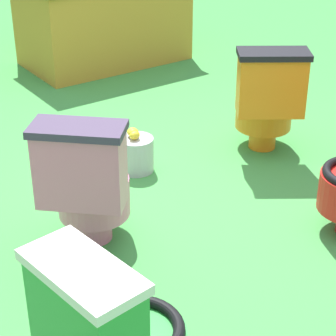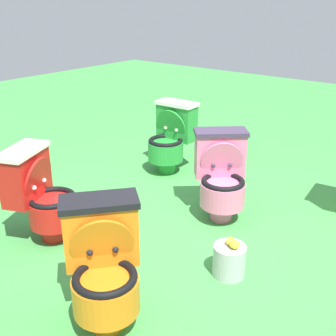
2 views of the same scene
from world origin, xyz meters
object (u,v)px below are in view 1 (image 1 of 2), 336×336
Objects in this scene: toilet_pink at (88,182)px; vendor_table at (104,19)px; toilet_orange at (267,99)px; lemon_bucket at (136,153)px.

vendor_table reaches higher than toilet_pink.
toilet_orange is 0.91m from lemon_bucket.
toilet_orange is at bearing -22.98° from lemon_bucket.
vendor_table is (0.29, 2.22, 0.02)m from toilet_orange.
lemon_bucket is (0.68, 0.50, -0.26)m from toilet_pink.
lemon_bucket is (-0.80, 0.34, -0.26)m from toilet_orange.
toilet_pink is (-1.49, -0.16, 0.00)m from toilet_orange.
vendor_table is at bearing 59.71° from lemon_bucket.
vendor_table reaches higher than toilet_orange.
toilet_orange is at bearing -97.46° from vendor_table.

